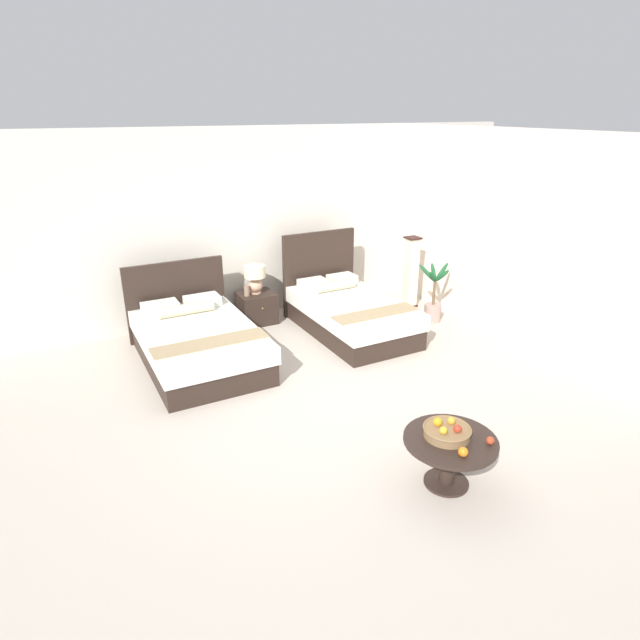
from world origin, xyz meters
TOP-DOWN VIEW (x-y plane):
  - ground_plane at (0.00, 0.00)m, footprint 9.67×9.66m
  - wall_back at (0.00, 3.03)m, footprint 9.67×0.12m
  - wall_side_right at (3.04, 0.40)m, footprint 0.12×5.26m
  - bed_near_window at (-1.13, 1.64)m, footprint 1.42×2.15m
  - bed_near_corner at (1.13, 1.65)m, footprint 1.26×2.11m
  - nightstand at (0.04, 2.58)m, footprint 0.54×0.49m
  - table_lamp at (0.04, 2.60)m, footprint 0.33×0.33m
  - vase at (-0.12, 2.54)m, footprint 0.08×0.08m
  - coffee_table at (0.16, -1.77)m, footprint 0.81×0.81m
  - fruit_bowl at (0.16, -1.72)m, footprint 0.42×0.42m
  - loose_apple at (0.41, -1.98)m, footprint 0.07×0.07m
  - loose_orange at (0.09, -2.00)m, footprint 0.08×0.08m
  - floor_lamp_corner at (2.56, 2.11)m, footprint 0.22×0.22m
  - potted_palm at (2.48, 1.40)m, footprint 0.51×0.44m

SIDE VIEW (x-z plane):
  - ground_plane at x=0.00m, z-range -0.02..0.00m
  - nightstand at x=0.04m, z-range 0.00..0.47m
  - bed_near_window at x=-1.13m, z-range -0.27..0.84m
  - potted_palm at x=2.48m, z-range -0.17..0.75m
  - bed_near_corner at x=1.13m, z-range -0.36..0.95m
  - coffee_table at x=0.16m, z-range 0.12..0.58m
  - loose_apple at x=0.41m, z-range 0.47..0.54m
  - loose_orange at x=0.09m, z-range 0.47..0.55m
  - fruit_bowl at x=0.16m, z-range 0.44..0.59m
  - vase at x=-0.12m, z-range 0.47..0.63m
  - floor_lamp_corner at x=2.56m, z-range 0.00..1.17m
  - table_lamp at x=0.04m, z-range 0.52..0.95m
  - wall_back at x=0.00m, z-range 0.00..2.85m
  - wall_side_right at x=3.04m, z-range 0.00..2.85m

